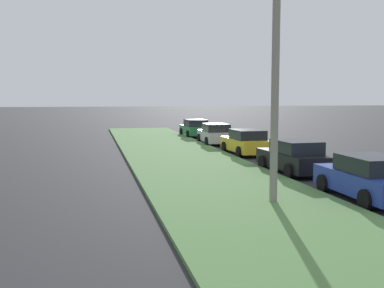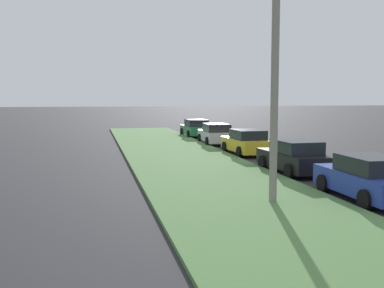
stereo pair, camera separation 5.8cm
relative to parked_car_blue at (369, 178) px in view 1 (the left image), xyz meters
The scene contains 7 objects.
grass_median 6.47m from the parked_car_blue, 39.84° to the left, with size 60.00×6.00×0.12m, color #517F42.
parked_car_blue is the anchor object (origin of this frame).
parked_car_black 5.56m from the parked_car_blue, ahead, with size 4.38×2.19×1.47m.
parked_car_yellow 12.32m from the parked_car_blue, ahead, with size 4.35×2.11×1.47m.
parked_car_silver 18.48m from the parked_car_blue, ahead, with size 4.35×2.12×1.47m.
parked_car_green 24.81m from the parked_car_blue, ahead, with size 4.33×2.07×1.47m.
streetlight 4.75m from the parked_car_blue, 91.49° to the left, with size 0.44×2.88×7.50m.
Camera 1 is at (-8.52, 12.78, 3.40)m, focal length 43.68 mm.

